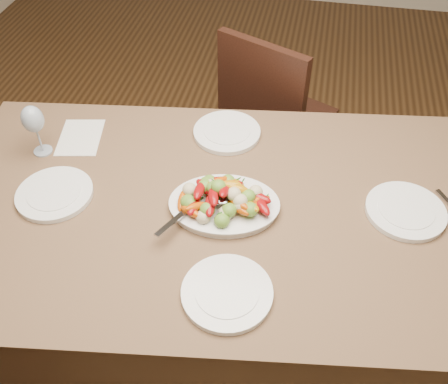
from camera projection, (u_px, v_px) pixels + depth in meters
name	position (u px, v px, depth m)	size (l,w,h in m)	color
floor	(252.00, 279.00, 2.31)	(6.00, 6.00, 0.00)	#3B2512
dining_table	(224.00, 274.00, 1.87)	(1.84, 1.04, 0.76)	brown
chair_far	(279.00, 118.00, 2.39)	(0.42, 0.42, 0.95)	black
serving_platter	(224.00, 206.00, 1.58)	(0.34, 0.25, 0.02)	white
roasted_vegetables	(224.00, 194.00, 1.54)	(0.28, 0.19, 0.09)	maroon
serving_spoon	(202.00, 206.00, 1.53)	(0.28, 0.06, 0.03)	#9EA0A8
plate_left	(55.00, 194.00, 1.62)	(0.25, 0.25, 0.02)	white
plate_right	(405.00, 211.00, 1.57)	(0.25, 0.25, 0.02)	white
plate_far	(227.00, 132.00, 1.85)	(0.25, 0.25, 0.02)	white
plate_near	(227.00, 293.00, 1.36)	(0.25, 0.25, 0.02)	white
wine_glass	(36.00, 129.00, 1.71)	(0.08, 0.08, 0.20)	#8C99A5
menu_card	(80.00, 137.00, 1.84)	(0.15, 0.21, 0.00)	silver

